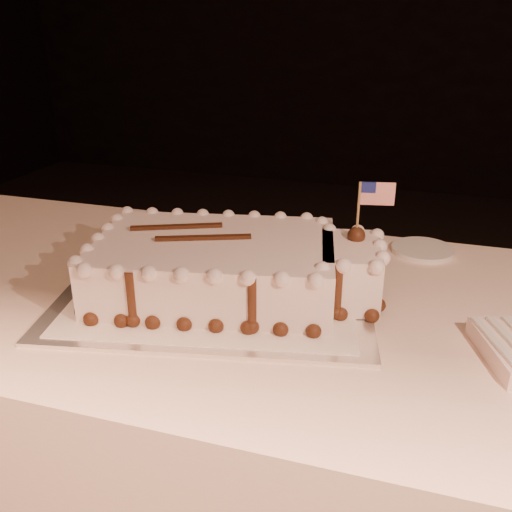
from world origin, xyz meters
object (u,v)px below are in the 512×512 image
(cake_board, at_px, (216,293))
(sheet_cake, at_px, (232,266))
(side_plate, at_px, (423,250))
(banquet_table, at_px, (292,459))

(cake_board, distance_m, sheet_cake, 0.07)
(sheet_cake, height_order, side_plate, sheet_cake)
(banquet_table, relative_size, sheet_cake, 4.24)
(cake_board, height_order, side_plate, side_plate)
(cake_board, height_order, sheet_cake, sheet_cake)
(cake_board, bearing_deg, banquet_table, -5.18)
(cake_board, distance_m, side_plate, 0.50)
(banquet_table, xyz_separation_m, sheet_cake, (-0.13, -0.01, 0.44))
(banquet_table, bearing_deg, side_plate, 56.34)
(cake_board, xyz_separation_m, sheet_cake, (0.03, 0.01, 0.06))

